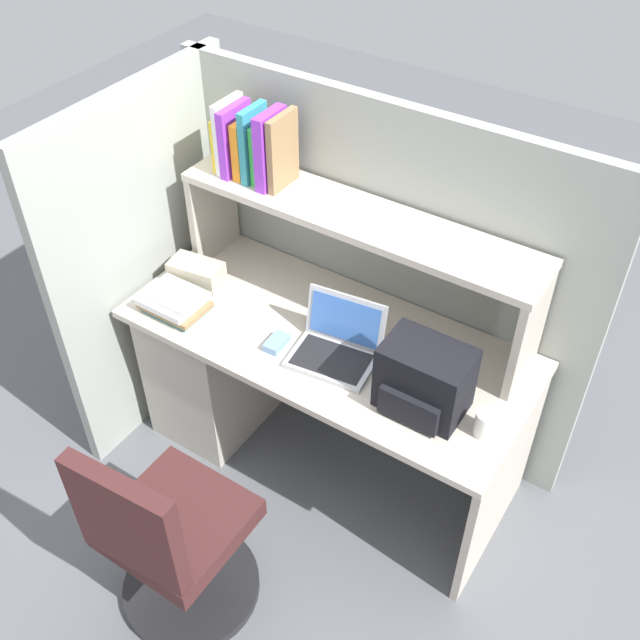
# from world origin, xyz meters

# --- Properties ---
(ground_plane) EXTENTS (8.00, 8.00, 0.00)m
(ground_plane) POSITION_xyz_m (0.00, 0.00, 0.00)
(ground_plane) COLOR #595B60
(desk) EXTENTS (1.60, 0.70, 0.73)m
(desk) POSITION_xyz_m (-0.39, 0.00, 0.40)
(desk) COLOR beige
(desk) RESTS_ON ground_plane
(cubicle_partition_rear) EXTENTS (1.84, 0.05, 1.55)m
(cubicle_partition_rear) POSITION_xyz_m (0.00, 0.38, 0.78)
(cubicle_partition_rear) COLOR #939991
(cubicle_partition_rear) RESTS_ON ground_plane
(cubicle_partition_left) EXTENTS (0.05, 1.06, 1.55)m
(cubicle_partition_left) POSITION_xyz_m (-0.85, -0.05, 0.78)
(cubicle_partition_left) COLOR #939991
(cubicle_partition_left) RESTS_ON ground_plane
(overhead_hutch) EXTENTS (1.44, 0.28, 0.45)m
(overhead_hutch) POSITION_xyz_m (0.00, 0.20, 1.08)
(overhead_hutch) COLOR #B3A99C
(overhead_hutch) RESTS_ON desk
(reference_books_on_shelf) EXTENTS (0.30, 0.18, 0.30)m
(reference_books_on_shelf) POSITION_xyz_m (-0.47, 0.20, 1.32)
(reference_books_on_shelf) COLOR yellow
(reference_books_on_shelf) RESTS_ON overhead_hutch
(laptop) EXTENTS (0.34, 0.29, 0.22)m
(laptop) POSITION_xyz_m (0.09, -0.06, 0.78)
(laptop) COLOR #B7BABF
(laptop) RESTS_ON desk
(backpack) EXTENTS (0.30, 0.22, 0.26)m
(backpack) POSITION_xyz_m (0.47, -0.12, 0.86)
(backpack) COLOR black
(backpack) RESTS_ON desk
(computer_mouse) EXTENTS (0.07, 0.11, 0.03)m
(computer_mouse) POSITION_xyz_m (-0.13, -0.15, 0.75)
(computer_mouse) COLOR #7299C6
(computer_mouse) RESTS_ON desk
(paper_cup) EXTENTS (0.08, 0.08, 0.10)m
(paper_cup) POSITION_xyz_m (0.70, -0.12, 0.78)
(paper_cup) COLOR white
(paper_cup) RESTS_ON desk
(tissue_box) EXTENTS (0.24, 0.15, 0.10)m
(tissue_box) POSITION_xyz_m (-0.63, -0.02, 0.78)
(tissue_box) COLOR #BFB299
(tissue_box) RESTS_ON desk
(desk_book_stack) EXTENTS (0.26, 0.20, 0.09)m
(desk_book_stack) POSITION_xyz_m (-0.59, -0.20, 0.77)
(desk_book_stack) COLOR teal
(desk_book_stack) RESTS_ON desk
(office_chair) EXTENTS (0.52, 0.52, 0.93)m
(office_chair) POSITION_xyz_m (-0.08, -0.88, 0.39)
(office_chair) COLOR black
(office_chair) RESTS_ON ground_plane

